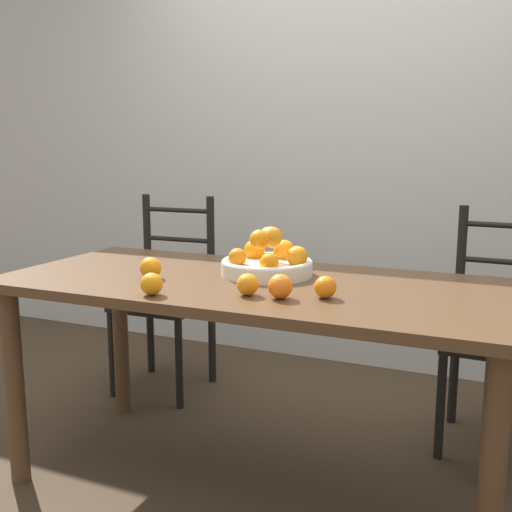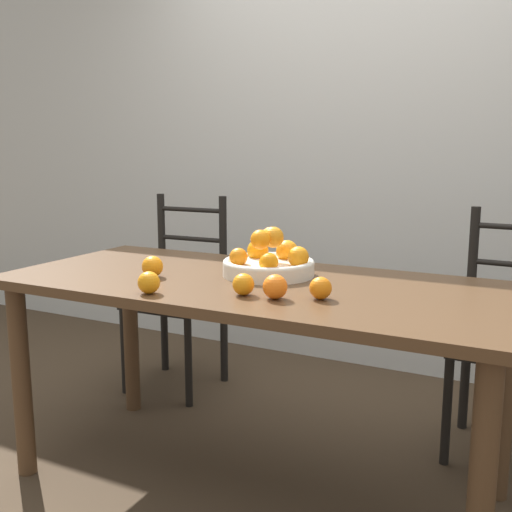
{
  "view_description": "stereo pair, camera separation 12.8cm",
  "coord_description": "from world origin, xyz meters",
  "px_view_note": "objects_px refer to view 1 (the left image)",
  "views": [
    {
      "loc": [
        0.82,
        -1.88,
        1.24
      ],
      "look_at": [
        0.01,
        0.0,
        0.87
      ],
      "focal_mm": 42.0,
      "sensor_mm": 36.0,
      "label": 1
    },
    {
      "loc": [
        0.94,
        -1.82,
        1.24
      ],
      "look_at": [
        0.01,
        0.0,
        0.87
      ],
      "focal_mm": 42.0,
      "sensor_mm": 36.0,
      "label": 2
    }
  ],
  "objects_px": {
    "fruit_bowl": "(268,261)",
    "orange_loose_0": "(280,286)",
    "orange_loose_2": "(152,284)",
    "orange_loose_3": "(325,287)",
    "orange_loose_1": "(150,268)",
    "chair_right": "(500,339)",
    "chair_left": "(167,300)",
    "orange_loose_4": "(248,285)"
  },
  "relations": [
    {
      "from": "fruit_bowl",
      "to": "orange_loose_3",
      "type": "distance_m",
      "value": 0.38
    },
    {
      "from": "fruit_bowl",
      "to": "chair_right",
      "type": "relative_size",
      "value": 0.34
    },
    {
      "from": "orange_loose_0",
      "to": "chair_right",
      "type": "distance_m",
      "value": 1.15
    },
    {
      "from": "chair_right",
      "to": "orange_loose_0",
      "type": "bearing_deg",
      "value": -122.6
    },
    {
      "from": "orange_loose_2",
      "to": "chair_right",
      "type": "xyz_separation_m",
      "value": [
        1.02,
        1.01,
        -0.35
      ]
    },
    {
      "from": "fruit_bowl",
      "to": "orange_loose_2",
      "type": "distance_m",
      "value": 0.48
    },
    {
      "from": "orange_loose_0",
      "to": "orange_loose_2",
      "type": "xyz_separation_m",
      "value": [
        -0.39,
        -0.12,
        -0.0
      ]
    },
    {
      "from": "fruit_bowl",
      "to": "orange_loose_3",
      "type": "height_order",
      "value": "fruit_bowl"
    },
    {
      "from": "orange_loose_3",
      "to": "orange_loose_2",
      "type": "bearing_deg",
      "value": -160.69
    },
    {
      "from": "orange_loose_2",
      "to": "orange_loose_3",
      "type": "xyz_separation_m",
      "value": [
        0.51,
        0.18,
        -0.0
      ]
    },
    {
      "from": "orange_loose_2",
      "to": "chair_left",
      "type": "distance_m",
      "value": 1.21
    },
    {
      "from": "orange_loose_3",
      "to": "orange_loose_4",
      "type": "relative_size",
      "value": 0.99
    },
    {
      "from": "fruit_bowl",
      "to": "orange_loose_3",
      "type": "relative_size",
      "value": 4.8
    },
    {
      "from": "fruit_bowl",
      "to": "orange_loose_0",
      "type": "distance_m",
      "value": 0.35
    },
    {
      "from": "orange_loose_1",
      "to": "chair_right",
      "type": "relative_size",
      "value": 0.08
    },
    {
      "from": "orange_loose_3",
      "to": "chair_left",
      "type": "bearing_deg",
      "value": 142.82
    },
    {
      "from": "chair_left",
      "to": "chair_right",
      "type": "xyz_separation_m",
      "value": [
        1.6,
        -0.0,
        0.0
      ]
    },
    {
      "from": "chair_left",
      "to": "orange_loose_2",
      "type": "bearing_deg",
      "value": -61.74
    },
    {
      "from": "orange_loose_3",
      "to": "orange_loose_1",
      "type": "bearing_deg",
      "value": 177.56
    },
    {
      "from": "chair_left",
      "to": "orange_loose_0",
      "type": "bearing_deg",
      "value": -44.2
    },
    {
      "from": "orange_loose_0",
      "to": "orange_loose_4",
      "type": "distance_m",
      "value": 0.11
    },
    {
      "from": "orange_loose_1",
      "to": "chair_left",
      "type": "bearing_deg",
      "value": 118.73
    },
    {
      "from": "chair_right",
      "to": "fruit_bowl",
      "type": "bearing_deg",
      "value": -141.18
    },
    {
      "from": "orange_loose_0",
      "to": "chair_right",
      "type": "bearing_deg",
      "value": 54.66
    },
    {
      "from": "fruit_bowl",
      "to": "orange_loose_4",
      "type": "bearing_deg",
      "value": -79.31
    },
    {
      "from": "fruit_bowl",
      "to": "chair_left",
      "type": "xyz_separation_m",
      "value": [
        -0.8,
        0.58,
        -0.37
      ]
    },
    {
      "from": "orange_loose_0",
      "to": "orange_loose_3",
      "type": "height_order",
      "value": "orange_loose_0"
    },
    {
      "from": "orange_loose_2",
      "to": "orange_loose_1",
      "type": "bearing_deg",
      "value": 123.99
    },
    {
      "from": "orange_loose_3",
      "to": "chair_left",
      "type": "xyz_separation_m",
      "value": [
        -1.09,
        0.83,
        -0.35
      ]
    },
    {
      "from": "fruit_bowl",
      "to": "orange_loose_3",
      "type": "bearing_deg",
      "value": -40.12
    },
    {
      "from": "orange_loose_0",
      "to": "orange_loose_3",
      "type": "relative_size",
      "value": 1.1
    },
    {
      "from": "orange_loose_1",
      "to": "orange_loose_3",
      "type": "bearing_deg",
      "value": -2.44
    },
    {
      "from": "orange_loose_0",
      "to": "orange_loose_1",
      "type": "distance_m",
      "value": 0.54
    },
    {
      "from": "orange_loose_0",
      "to": "orange_loose_1",
      "type": "bearing_deg",
      "value": 170.5
    },
    {
      "from": "orange_loose_1",
      "to": "orange_loose_4",
      "type": "bearing_deg",
      "value": -12.22
    },
    {
      "from": "fruit_bowl",
      "to": "chair_right",
      "type": "bearing_deg",
      "value": 36.08
    },
    {
      "from": "chair_right",
      "to": "orange_loose_3",
      "type": "bearing_deg",
      "value": -118.61
    },
    {
      "from": "orange_loose_4",
      "to": "orange_loose_1",
      "type": "bearing_deg",
      "value": 167.78
    },
    {
      "from": "fruit_bowl",
      "to": "chair_left",
      "type": "height_order",
      "value": "chair_left"
    },
    {
      "from": "orange_loose_1",
      "to": "chair_right",
      "type": "height_order",
      "value": "chair_right"
    },
    {
      "from": "orange_loose_2",
      "to": "chair_left",
      "type": "relative_size",
      "value": 0.07
    },
    {
      "from": "orange_loose_1",
      "to": "chair_left",
      "type": "relative_size",
      "value": 0.08
    }
  ]
}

